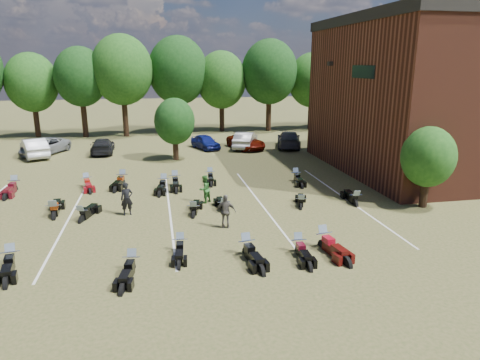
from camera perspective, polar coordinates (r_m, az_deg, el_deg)
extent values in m
plane|color=brown|center=(20.39, -0.54, -6.31)|extent=(160.00, 160.00, 0.00)
imported|color=silver|center=(39.25, -25.75, 3.89)|extent=(3.36, 5.06, 1.58)
imported|color=gray|center=(40.21, -24.57, 4.10)|extent=(3.99, 5.35, 1.35)
imported|color=black|center=(38.83, -17.84, 4.35)|extent=(1.90, 4.45, 1.28)
imported|color=navy|center=(39.08, -4.63, 5.10)|extent=(2.71, 4.04, 1.28)
imported|color=#A2A19D|center=(39.23, 0.72, 5.36)|extent=(3.20, 4.87, 1.52)
imported|color=#631105|center=(39.02, 0.79, 5.13)|extent=(3.23, 5.00, 1.28)
imported|color=#333237|center=(39.92, 6.52, 5.41)|extent=(3.40, 5.47, 1.48)
imported|color=black|center=(22.48, -14.86, -2.45)|extent=(0.70, 0.53, 1.71)
imported|color=#2D6B28|center=(23.73, -4.75, -1.21)|extent=(0.97, 0.95, 1.57)
imported|color=#544F48|center=(20.07, -1.90, -4.20)|extent=(1.02, 0.64, 1.62)
cube|color=black|center=(33.23, 11.94, 14.94)|extent=(0.30, 0.40, 0.30)
cube|color=black|center=(28.74, 16.08, 13.69)|extent=(0.06, 3.00, 0.80)
cylinder|color=black|center=(49.55, -26.00, 7.40)|extent=(0.58, 0.58, 4.08)
ellipsoid|color=#1E4C19|center=(49.26, -26.59, 12.34)|extent=(6.00, 6.00, 6.90)
cylinder|color=black|center=(48.53, -20.24, 7.87)|extent=(0.57, 0.58, 4.08)
ellipsoid|color=#1E4C19|center=(48.24, -20.72, 12.92)|extent=(6.00, 6.00, 6.90)
cylinder|color=black|center=(48.01, -14.29, 8.26)|extent=(0.57, 0.58, 4.08)
ellipsoid|color=#1E4C19|center=(47.72, -14.64, 13.38)|extent=(6.00, 6.00, 6.90)
cylinder|color=black|center=(48.01, -8.27, 8.57)|extent=(0.58, 0.58, 4.08)
ellipsoid|color=#1E4C19|center=(47.72, -8.47, 13.69)|extent=(6.00, 6.00, 6.90)
cylinder|color=black|center=(48.53, -2.30, 8.78)|extent=(0.57, 0.58, 4.08)
ellipsoid|color=#1E4C19|center=(48.24, -2.35, 13.86)|extent=(6.00, 6.00, 6.90)
cylinder|color=black|center=(49.55, 3.49, 8.90)|extent=(0.57, 0.58, 4.08)
ellipsoid|color=#1E4C19|center=(49.27, 3.57, 13.87)|extent=(6.00, 6.00, 6.90)
cylinder|color=black|center=(51.05, 9.00, 8.93)|extent=(0.57, 0.58, 4.08)
ellipsoid|color=#1E4C19|center=(50.77, 9.20, 13.75)|extent=(6.00, 6.00, 6.90)
cylinder|color=black|center=(52.97, 14.15, 8.88)|extent=(0.58, 0.58, 4.08)
ellipsoid|color=#1E4C19|center=(52.70, 14.45, 13.52)|extent=(6.00, 6.00, 6.90)
cylinder|color=black|center=(55.28, 18.90, 8.78)|extent=(0.58, 0.58, 4.08)
ellipsoid|color=#1E4C19|center=(55.02, 19.29, 13.21)|extent=(6.00, 6.00, 6.90)
cylinder|color=black|center=(25.02, 23.35, -1.42)|extent=(0.24, 0.24, 1.71)
sphere|color=#1E4C19|center=(24.58, 23.81, 2.84)|extent=(2.80, 2.80, 2.80)
cylinder|color=black|center=(34.79, -8.58, 4.24)|extent=(0.24, 0.24, 1.90)
sphere|color=#1E4C19|center=(34.45, -8.72, 7.75)|extent=(3.20, 3.20, 3.20)
cube|color=silver|center=(23.33, -21.76, -4.60)|extent=(0.10, 14.00, 0.01)
cube|color=silver|center=(22.90, -9.37, -4.04)|extent=(0.10, 14.00, 0.01)
cube|color=silver|center=(23.55, 2.89, -3.31)|extent=(0.10, 14.00, 0.01)
cube|color=silver|center=(25.19, 14.00, -2.51)|extent=(0.10, 14.00, 0.01)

